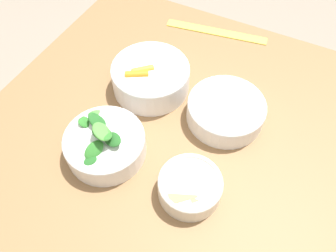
{
  "coord_description": "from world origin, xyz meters",
  "views": [
    {
      "loc": [
        0.11,
        -0.35,
        1.34
      ],
      "look_at": [
        -0.08,
        0.01,
        0.77
      ],
      "focal_mm": 35.0,
      "sensor_mm": 36.0,
      "label": 1
    }
  ],
  "objects": [
    {
      "name": "ground_plane",
      "position": [
        0.0,
        0.0,
        0.0
      ],
      "size": [
        10.0,
        10.0,
        0.0
      ],
      "primitive_type": "plane",
      "color": "gray"
    },
    {
      "name": "bowl_greens",
      "position": [
        -0.17,
        -0.08,
        0.77
      ],
      "size": [
        0.17,
        0.17,
        0.1
      ],
      "color": "white",
      "rests_on": "dining_table"
    },
    {
      "name": "dining_table",
      "position": [
        0.0,
        0.0,
        0.62
      ],
      "size": [
        1.0,
        0.92,
        0.74
      ],
      "color": "olive",
      "rests_on": "ground_plane"
    },
    {
      "name": "bowl_beans_hotdog",
      "position": [
        0.02,
        0.11,
        0.77
      ],
      "size": [
        0.17,
        0.17,
        0.05
      ],
      "color": "white",
      "rests_on": "dining_table"
    },
    {
      "name": "bowl_cookies",
      "position": [
        0.02,
        -0.09,
        0.77
      ],
      "size": [
        0.12,
        0.12,
        0.05
      ],
      "color": "silver",
      "rests_on": "dining_table"
    },
    {
      "name": "ruler",
      "position": [
        -0.11,
        0.39,
        0.74
      ],
      "size": [
        0.29,
        0.07,
        0.0
      ],
      "color": "#EADB4C",
      "rests_on": "dining_table"
    },
    {
      "name": "bowl_carrots",
      "position": [
        -0.18,
        0.12,
        0.78
      ],
      "size": [
        0.18,
        0.18,
        0.07
      ],
      "color": "white",
      "rests_on": "dining_table"
    }
  ]
}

